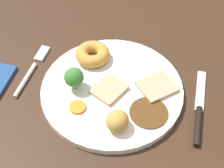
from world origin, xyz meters
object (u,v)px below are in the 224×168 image
dinner_plate (112,89)px  fork (33,68)px  meat_slice_under (109,89)px  carrot_coin_front (77,107)px  meat_slice_main (157,87)px  roast_potato_left (117,121)px  broccoli_floret (74,78)px  knife (199,112)px  yorkshire_pudding (93,54)px

dinner_plate → fork: bearing=176.7°
meat_slice_under → carrot_coin_front: (-4.51, -5.76, -0.13)cm
meat_slice_main → roast_potato_left: roast_potato_left is taller
meat_slice_main → broccoli_floret: size_ratio=1.42×
fork → knife: 35.72cm
dinner_plate → meat_slice_under: (-0.33, -1.01, 1.10)cm
dinner_plate → meat_slice_main: meat_slice_main is taller
knife → carrot_coin_front: bearing=102.7°
meat_slice_under → knife: (17.87, 0.52, -1.35)cm
meat_slice_main → carrot_coin_front: (-13.48, -9.13, -0.13)cm
dinner_plate → yorkshire_pudding: (-6.26, 6.59, 2.04)cm
dinner_plate → roast_potato_left: roast_potato_left is taller
carrot_coin_front → dinner_plate: bearing=54.4°
broccoli_floret → meat_slice_main: bearing=15.4°
roast_potato_left → broccoli_floret: bearing=148.0°
yorkshire_pudding → carrot_coin_front: size_ratio=2.33×
dinner_plate → fork: 18.18cm
meat_slice_main → knife: (8.90, -2.85, -1.35)cm
meat_slice_under → dinner_plate: bearing=71.8°
meat_slice_main → meat_slice_under: 9.58cm
broccoli_floret → knife: (24.67, 1.48, -3.73)cm
meat_slice_main → fork: 26.85cm
fork → knife: size_ratio=0.82×
yorkshire_pudding → knife: bearing=-16.6°
dinner_plate → meat_slice_main: bearing=15.3°
knife → broccoli_floret: bearing=90.5°
meat_slice_under → yorkshire_pudding: size_ratio=0.84×
yorkshire_pudding → fork: size_ratio=0.48×
roast_potato_left → broccoli_floret: 12.59cm
fork → knife: bearing=-92.4°
broccoli_floret → knife: bearing=3.4°
yorkshire_pudding → roast_potato_left: size_ratio=1.69×
fork → knife: (35.68, -1.52, 0.06)cm
dinner_plate → roast_potato_left: 9.64cm
roast_potato_left → carrot_coin_front: bearing=167.5°
dinner_plate → roast_potato_left: (3.52, -8.62, 2.50)cm
meat_slice_main → fork: (-26.78, -1.33, -1.41)cm
roast_potato_left → fork: roast_potato_left is taller
roast_potato_left → meat_slice_main: bearing=65.0°
yorkshire_pudding → carrot_coin_front: bearing=-83.9°
carrot_coin_front → meat_slice_under: bearing=51.9°
broccoli_floret → fork: bearing=164.8°
carrot_coin_front → yorkshire_pudding: bearing=96.1°
dinner_plate → meat_slice_main: 9.02cm
meat_slice_main → yorkshire_pudding: (-14.90, 4.23, 0.94)cm
meat_slice_under → roast_potato_left: roast_potato_left is taller
meat_slice_main → knife: bearing=-17.8°
meat_slice_main → meat_slice_under: (-8.97, -3.37, 0.00)cm
yorkshire_pudding → broccoli_floret: broccoli_floret is taller
carrot_coin_front → knife: (22.38, 6.28, -1.22)cm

